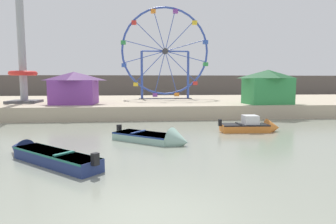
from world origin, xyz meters
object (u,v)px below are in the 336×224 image
motorboat_navy_blue (43,155)px  motorboat_orange_hull (254,126)px  carnival_booth_green_kiosk (268,86)px  motorboat_seafoam (158,138)px  ferris_wheel_blue_frame (165,53)px  drop_tower_steel_tower (22,57)px  carnival_booth_purple_stall (74,87)px

motorboat_navy_blue → motorboat_orange_hull: (11.64, 6.08, 0.07)m
motorboat_navy_blue → carnival_booth_green_kiosk: (16.01, 13.74, 2.60)m
motorboat_navy_blue → motorboat_seafoam: 5.98m
ferris_wheel_blue_frame → drop_tower_steel_tower: size_ratio=0.88×
motorboat_seafoam → ferris_wheel_blue_frame: bearing=121.6°
drop_tower_steel_tower → carnival_booth_green_kiosk: drop_tower_steel_tower is taller
motorboat_navy_blue → ferris_wheel_blue_frame: (7.15, 22.43, 6.37)m
motorboat_navy_blue → carnival_booth_green_kiosk: bearing=-97.3°
motorboat_orange_hull → carnival_booth_green_kiosk: size_ratio=0.89×
carnival_booth_purple_stall → motorboat_orange_hull: bearing=-34.0°
motorboat_navy_blue → carnival_booth_purple_stall: bearing=-40.7°
carnival_booth_green_kiosk → drop_tower_steel_tower: bearing=166.5°
motorboat_navy_blue → carnival_booth_green_kiosk: carnival_booth_green_kiosk is taller
motorboat_seafoam → ferris_wheel_blue_frame: (2.09, 19.25, 6.41)m
motorboat_seafoam → motorboat_navy_blue: bearing=-110.1°
motorboat_orange_hull → carnival_booth_purple_stall: carnival_booth_purple_stall is taller
motorboat_seafoam → drop_tower_steel_tower: 19.63m
carnival_booth_green_kiosk → motorboat_navy_blue: bearing=-143.8°
motorboat_seafoam → motorboat_orange_hull: motorboat_orange_hull is taller
motorboat_orange_hull → ferris_wheel_blue_frame: size_ratio=0.38×
motorboat_seafoam → drop_tower_steel_tower: (-12.32, 14.29, 5.41)m
carnival_booth_green_kiosk → carnival_booth_purple_stall: (-17.99, 1.79, -0.10)m
motorboat_navy_blue → drop_tower_steel_tower: 19.66m
drop_tower_steel_tower → motorboat_seafoam: bearing=-49.2°
motorboat_navy_blue → ferris_wheel_blue_frame: 24.39m
carnival_booth_purple_stall → carnival_booth_green_kiosk: bearing=-4.9°
carnival_booth_purple_stall → drop_tower_steel_tower: bearing=160.5°
drop_tower_steel_tower → motorboat_navy_blue: bearing=-67.4°
motorboat_orange_hull → drop_tower_steel_tower: (-18.90, 11.39, 5.30)m
motorboat_orange_hull → carnival_booth_green_kiosk: bearing=62.8°
motorboat_orange_hull → carnival_booth_purple_stall: (-13.62, 9.44, 2.43)m
carnival_booth_green_kiosk → carnival_booth_purple_stall: bearing=169.9°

